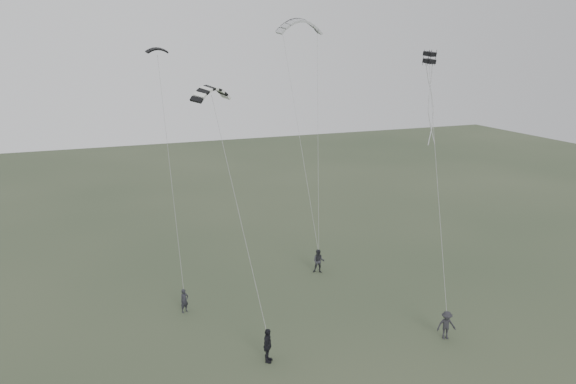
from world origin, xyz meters
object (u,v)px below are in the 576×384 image
object	(u,v)px
flyer_right	(319,261)
flyer_far	(446,325)
flyer_left	(184,301)
kite_dark_small	(157,49)
kite_box	(430,58)
kite_striped	(211,88)
kite_pale_large	(300,20)
flyer_center	(268,346)

from	to	relation	value
flyer_right	flyer_far	distance (m)	11.93
flyer_left	kite_dark_small	world-z (taller)	kite_dark_small
kite_dark_small	kite_box	xyz separation A→B (m)	(15.16, -10.29, -0.50)
kite_dark_small	kite_box	bearing A→B (deg)	-42.46
flyer_far	kite_striped	size ratio (longest dim) A/B	0.59
flyer_right	kite_pale_large	bearing A→B (deg)	108.22
flyer_right	flyer_far	world-z (taller)	flyer_right
flyer_left	flyer_center	bearing A→B (deg)	-91.81
flyer_far	kite_dark_small	distance (m)	26.08
flyer_right	kite_dark_small	distance (m)	19.09
flyer_center	kite_box	xyz separation A→B (m)	(12.50, 4.79, 14.76)
flyer_left	kite_striped	size ratio (longest dim) A/B	0.53
flyer_far	kite_striped	distance (m)	19.32
flyer_right	kite_pale_large	world-z (taller)	kite_pale_large
kite_pale_large	flyer_center	bearing A→B (deg)	-121.09
flyer_right	kite_pale_large	distance (m)	18.48
kite_dark_small	kite_striped	world-z (taller)	kite_dark_small
flyer_right	kite_pale_large	size ratio (longest dim) A/B	0.48
flyer_far	kite_striped	bearing A→B (deg)	158.51
flyer_right	flyer_center	bearing A→B (deg)	-99.85
flyer_center	kite_striped	distance (m)	14.87
flyer_left	kite_pale_large	bearing A→B (deg)	13.68
kite_striped	kite_box	xyz separation A→B (m)	(13.42, -2.12, 1.63)
flyer_far	kite_striped	world-z (taller)	kite_striped
flyer_far	kite_box	world-z (taller)	kite_box
kite_pale_large	flyer_far	bearing A→B (deg)	-87.38
flyer_far	kite_dark_small	bearing A→B (deg)	143.25
flyer_left	flyer_right	distance (m)	10.94
flyer_left	flyer_center	size ratio (longest dim) A/B	0.81
flyer_center	kite_dark_small	xyz separation A→B (m)	(-2.66, 15.09, 15.27)
kite_dark_small	kite_striped	bearing A→B (deg)	-86.25
kite_box	kite_pale_large	bearing A→B (deg)	88.52
flyer_right	flyer_center	size ratio (longest dim) A/B	0.93
flyer_center	kite_dark_small	size ratio (longest dim) A/B	1.27
flyer_center	kite_striped	bearing A→B (deg)	40.83
kite_striped	flyer_right	bearing A→B (deg)	-16.03
flyer_left	flyer_right	xyz separation A→B (m)	(10.59, 2.75, 0.12)
flyer_far	kite_box	distance (m)	16.25
kite_dark_small	flyer_center	bearing A→B (deg)	-88.27
flyer_right	kite_box	xyz separation A→B (m)	(4.91, -5.36, 14.83)
flyer_left	kite_pale_large	xyz separation A→B (m)	(11.53, 8.88, 17.53)
flyer_right	kite_pale_large	xyz separation A→B (m)	(0.94, 6.12, 17.41)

